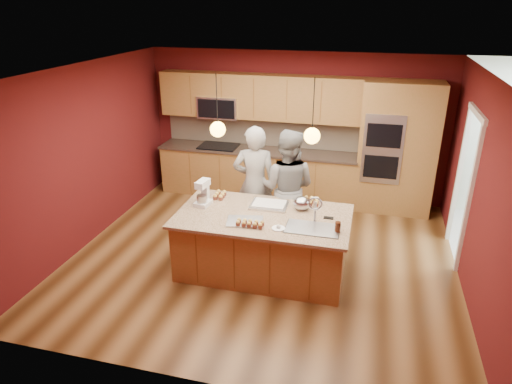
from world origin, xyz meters
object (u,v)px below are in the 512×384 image
(stand_mixer, at_px, (203,194))
(mixing_bowl, at_px, (302,203))
(person_left, at_px, (255,184))
(person_right, at_px, (287,188))
(island, at_px, (264,242))

(stand_mixer, height_order, mixing_bowl, stand_mixer)
(person_left, height_order, person_right, person_left)
(person_right, relative_size, mixing_bowl, 7.75)
(island, bearing_deg, person_right, 81.47)
(island, xyz_separation_m, person_left, (-0.37, 0.91, 0.48))
(island, height_order, mixing_bowl, island)
(person_left, relative_size, person_right, 1.01)
(person_right, height_order, stand_mixer, person_right)
(island, relative_size, person_right, 1.29)
(stand_mixer, bearing_deg, person_left, 63.30)
(person_left, relative_size, stand_mixer, 5.05)
(island, distance_m, person_right, 1.03)
(island, xyz_separation_m, person_right, (0.14, 0.91, 0.47))
(person_left, bearing_deg, island, 102.90)
(person_right, distance_m, mixing_bowl, 0.68)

